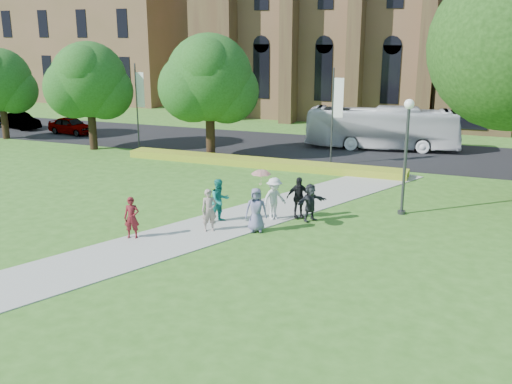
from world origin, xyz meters
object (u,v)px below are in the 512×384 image
at_px(car_0, 71,126).
at_px(streetlamp, 406,143).
at_px(pedestrian_0, 132,218).
at_px(tour_coach, 382,128).
at_px(car_1, 20,121).

bearing_deg(car_0, streetlamp, -105.08).
xyz_separation_m(streetlamp, pedestrian_0, (-9.69, -7.27, -2.41)).
bearing_deg(pedestrian_0, streetlamp, 16.55).
distance_m(tour_coach, car_0, 24.80).
distance_m(tour_coach, pedestrian_0, 23.13).
bearing_deg(tour_coach, car_0, 88.71).
bearing_deg(car_1, streetlamp, -96.01).
distance_m(streetlamp, tour_coach, 15.47).
distance_m(streetlamp, car_0, 30.58).
bearing_deg(car_0, tour_coach, -74.97).
relative_size(tour_coach, car_0, 2.61).
xyz_separation_m(car_0, pedestrian_0, (18.32, -19.27, 0.17)).
height_order(streetlamp, car_0, streetlamp).
relative_size(car_1, pedestrian_0, 2.44).
distance_m(streetlamp, car_1, 36.24).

